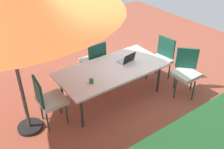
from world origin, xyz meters
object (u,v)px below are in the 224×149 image
at_px(chair_northwest, 186,70).
at_px(cup, 91,81).
at_px(chair_west, 161,57).
at_px(chair_east, 48,99).
at_px(dining_table, 112,70).
at_px(laptop, 127,60).
at_px(chair_south, 94,60).

relative_size(chair_northwest, cup, 12.08).
bearing_deg(chair_west, chair_east, -98.11).
relative_size(dining_table, cup, 26.73).
xyz_separation_m(chair_west, chair_east, (2.68, -0.07, 0.00)).
height_order(dining_table, chair_northwest, chair_northwest).
height_order(dining_table, laptop, laptop).
bearing_deg(laptop, dining_table, -3.31).
relative_size(chair_west, chair_northwest, 1.00).
bearing_deg(cup, laptop, -167.10).
relative_size(chair_west, laptop, 2.81).
distance_m(chair_south, chair_northwest, 1.97).
bearing_deg(laptop, chair_northwest, 134.42).
bearing_deg(chair_east, dining_table, -86.00).
bearing_deg(chair_northwest, laptop, -172.18).
xyz_separation_m(chair_south, chair_west, (-1.29, 0.78, 0.00)).
height_order(dining_table, chair_west, chair_west).
distance_m(chair_west, chair_east, 2.68).
height_order(laptop, cup, laptop).
distance_m(chair_south, laptop, 0.83).
xyz_separation_m(chair_east, cup, (-0.75, 0.24, 0.21)).
distance_m(dining_table, chair_northwest, 1.54).
relative_size(chair_south, chair_west, 1.00).
bearing_deg(chair_south, chair_west, 146.86).
xyz_separation_m(chair_south, cup, (0.65, 0.95, 0.21)).
bearing_deg(dining_table, chair_west, 178.80).
xyz_separation_m(chair_south, chair_northwest, (-1.30, 1.48, 0.00)).
bearing_deg(chair_east, cup, -101.99).
xyz_separation_m(chair_northwest, laptop, (0.96, -0.76, 0.22)).
bearing_deg(laptop, cup, 5.50).
xyz_separation_m(chair_east, chair_northwest, (-2.70, 0.77, 0.00)).
bearing_deg(dining_table, cup, 18.41).
xyz_separation_m(chair_south, laptop, (-0.34, 0.72, 0.22)).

